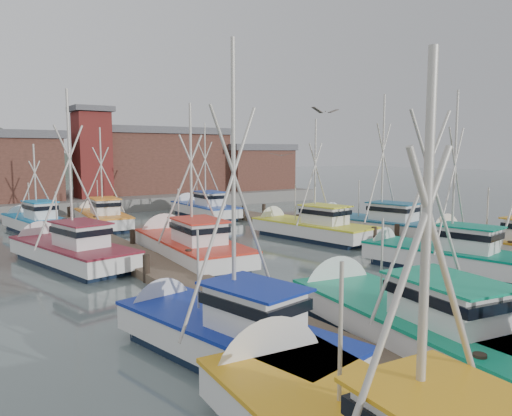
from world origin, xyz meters
TOP-DOWN VIEW (x-y plane):
  - ground at (0.00, 0.00)m, footprint 260.00×260.00m
  - dock_left at (-7.00, 4.04)m, footprint 2.30×46.00m
  - dock_right at (7.00, 4.04)m, footprint 2.30×46.00m
  - quay at (0.00, 37.00)m, footprint 44.00×16.00m
  - shed_center at (6.00, 37.00)m, footprint 14.84×9.54m
  - shed_right at (17.00, 34.00)m, footprint 8.48×6.36m
  - lookout_tower at (-2.00, 33.00)m, footprint 3.60×3.60m
  - boat_4 at (-4.36, -5.62)m, footprint 4.28×9.78m
  - boat_5 at (4.17, -0.62)m, footprint 3.99×8.56m
  - boat_6 at (-9.37, -3.53)m, footprint 3.85×8.29m
  - boat_7 at (9.28, -1.05)m, footprint 4.07×9.99m
  - boat_8 at (-4.42, 8.41)m, footprint 3.85×10.03m
  - boat_9 at (4.65, 9.52)m, footprint 3.98×9.25m
  - boat_10 at (-9.93, 10.53)m, footprint 4.49×9.35m
  - boat_11 at (9.32, 8.28)m, footprint 4.65×9.84m
  - boat_12 at (-4.73, 21.96)m, footprint 3.39×8.75m
  - boat_13 at (4.27, 22.95)m, footprint 3.50×8.94m
  - boat_14 at (-9.33, 22.03)m, footprint 3.46×8.22m
  - gull_near at (-3.20, -0.83)m, footprint 1.53×0.66m
  - gull_far at (0.31, 6.48)m, footprint 1.48×0.65m

SIDE VIEW (x-z plane):
  - ground at x=0.00m, z-range 0.00..0.00m
  - dock_left at x=-7.00m, z-range -0.54..0.96m
  - dock_right at x=7.00m, z-range -0.54..0.96m
  - quay at x=0.00m, z-range 0.00..1.20m
  - boat_14 at x=-9.33m, z-range -2.66..4.01m
  - boat_12 at x=-4.73m, z-range -3.31..4.67m
  - boat_9 at x=4.65m, z-range -3.49..4.84m
  - boat_13 at x=4.27m, z-range -3.66..5.02m
  - boat_8 at x=-4.42m, z-range -3.74..5.10m
  - boat_5 at x=4.17m, z-range -3.78..5.15m
  - boat_4 at x=-4.36m, z-range -3.89..5.26m
  - boat_6 at x=-9.37m, z-range -3.79..5.16m
  - boat_10 at x=-9.93m, z-range -3.95..5.31m
  - boat_7 at x=9.28m, z-range -4.27..5.64m
  - boat_11 at x=9.32m, z-range -4.36..5.73m
  - shed_right at x=17.00m, z-range 1.24..6.44m
  - shed_center at x=6.00m, z-range 1.24..8.14m
  - gull_far at x=0.31m, z-range 5.27..5.51m
  - lookout_tower at x=-2.00m, z-range 1.30..9.80m
  - gull_near at x=-3.20m, z-range 6.92..7.16m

